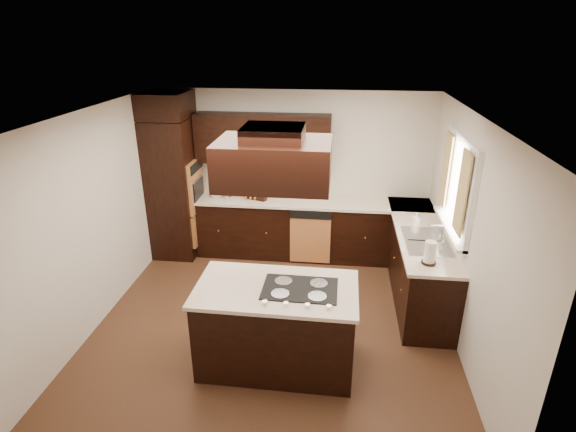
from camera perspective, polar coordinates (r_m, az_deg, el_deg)
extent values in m
cube|color=brown|center=(5.65, -1.75, -13.26)|extent=(4.20, 4.20, 0.02)
cube|color=white|center=(4.64, -2.13, 12.81)|extent=(4.20, 4.20, 0.02)
cube|color=beige|center=(6.98, 0.61, 5.55)|extent=(4.20, 0.02, 2.50)
cube|color=beige|center=(3.24, -7.60, -16.87)|extent=(4.20, 0.02, 2.50)
cube|color=beige|center=(5.70, -23.40, -0.40)|extent=(0.02, 4.20, 2.50)
cube|color=beige|center=(5.16, 21.94, -2.51)|extent=(0.02, 4.20, 2.50)
cube|color=black|center=(7.06, -14.25, 3.43)|extent=(0.65, 0.75, 2.12)
cube|color=#C57A42|center=(6.93, -11.58, 3.83)|extent=(0.05, 0.62, 0.78)
cube|color=black|center=(6.97, 0.60, -1.59)|extent=(2.93, 0.60, 0.88)
cube|color=black|center=(6.23, 16.14, -5.67)|extent=(0.60, 2.40, 0.88)
cube|color=beige|center=(6.78, 0.60, 1.91)|extent=(2.93, 0.63, 0.04)
cube|color=beige|center=(6.03, 16.46, -1.81)|extent=(0.63, 2.40, 0.04)
cube|color=black|center=(6.72, -3.24, 9.79)|extent=(2.00, 0.34, 0.72)
cube|color=#C57A42|center=(6.70, 2.83, -3.07)|extent=(0.60, 0.05, 0.72)
cube|color=white|center=(5.51, 20.79, 3.69)|extent=(0.06, 1.32, 1.12)
cube|color=white|center=(5.52, 21.07, 3.68)|extent=(0.00, 1.20, 1.00)
cube|color=beige|center=(5.09, 21.24, 2.73)|extent=(0.02, 0.34, 0.90)
cube|color=beige|center=(5.87, 19.39, 5.52)|extent=(0.02, 0.34, 0.90)
cube|color=silver|center=(5.71, 17.17, -3.04)|extent=(0.52, 0.84, 0.01)
cube|color=black|center=(4.80, -1.44, -13.94)|extent=(1.58, 0.87, 0.88)
cube|color=beige|center=(4.54, -1.50, -9.28)|extent=(1.64, 0.93, 0.04)
cube|color=black|center=(4.50, 1.53, -9.20)|extent=(0.75, 0.50, 0.01)
cube|color=black|center=(4.18, -1.83, 6.76)|extent=(1.05, 0.72, 0.42)
cube|color=black|center=(4.11, -1.87, 10.45)|extent=(0.55, 0.50, 0.13)
cylinder|color=silver|center=(6.83, -7.38, 2.50)|extent=(0.15, 0.15, 0.10)
cone|color=silver|center=(6.77, -7.46, 3.93)|extent=(0.13, 0.13, 0.26)
cube|color=black|center=(6.77, -4.16, 3.30)|extent=(0.36, 0.21, 0.29)
imported|color=white|center=(6.99, -8.97, 2.71)|extent=(0.28, 0.28, 0.06)
imported|color=white|center=(6.11, 15.93, -0.37)|extent=(0.10, 0.10, 0.17)
cylinder|color=white|center=(5.13, 17.56, -4.47)|extent=(0.14, 0.14, 0.27)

